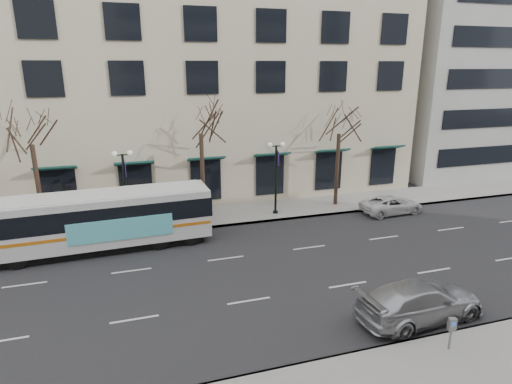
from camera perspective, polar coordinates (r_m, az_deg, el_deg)
name	(u,v)px	position (r m, az deg, el deg)	size (l,w,h in m)	color
ground	(236,278)	(21.87, -2.67, -11.33)	(160.00, 160.00, 0.00)	black
sidewalk_far	(272,210)	(31.10, 2.10, -2.47)	(80.00, 4.00, 0.15)	gray
building_hotel	(150,43)	(39.87, -13.90, 18.70)	(40.00, 20.00, 24.00)	#BBB08F
tree_far_left	(29,128)	(28.27, -27.96, 7.50)	(3.60, 3.60, 8.34)	black
tree_far_mid	(200,119)	(28.14, -7.42, 9.68)	(3.60, 3.60, 8.55)	black
tree_far_right	(340,120)	(31.45, 11.11, 9.34)	(3.60, 3.60, 8.06)	black
lamp_post_left	(125,186)	(27.91, -17.04, 0.72)	(1.22, 0.45, 5.21)	black
lamp_post_right	(276,175)	(29.55, 2.68, 2.31)	(1.22, 0.45, 5.21)	black
city_bus	(103,219)	(25.86, -19.77, -3.42)	(12.39, 3.23, 3.33)	white
silver_car	(420,301)	(19.58, 21.06, -13.40)	(2.29, 5.63, 1.63)	#A8AAB0
white_pickup	(391,204)	(32.13, 17.61, -1.60)	(2.08, 4.51, 1.25)	silver
pay_station	(452,327)	(17.80, 24.65, -16.04)	(0.31, 0.24, 1.29)	gray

